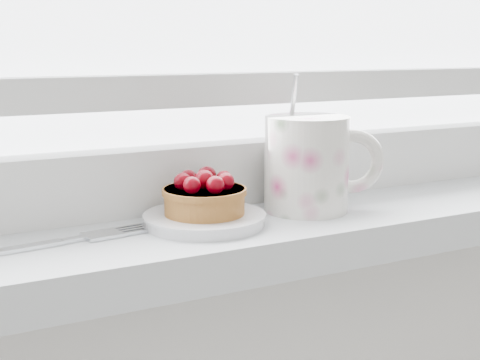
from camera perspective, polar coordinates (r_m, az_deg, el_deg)
saucer at (r=0.67m, az=-3.03°, el=-3.38°), size 0.12×0.12×0.01m
raspberry_tart at (r=0.67m, az=-3.06°, el=-1.34°), size 0.08×0.08×0.04m
floral_mug at (r=0.73m, az=5.99°, el=1.56°), size 0.14×0.12×0.15m
fork at (r=0.63m, az=-16.62°, el=-5.33°), size 0.22×0.05×0.00m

